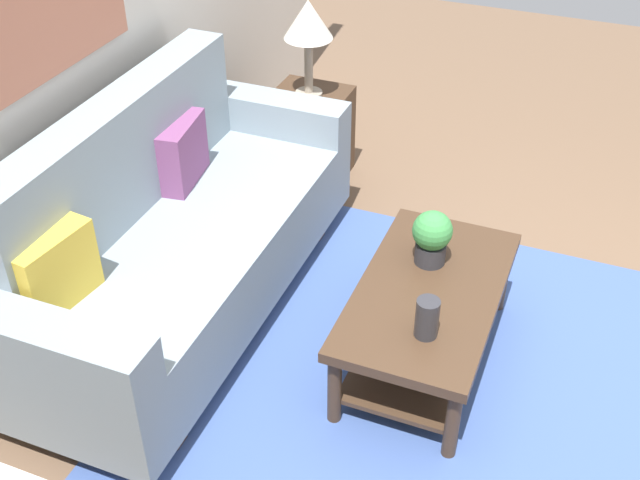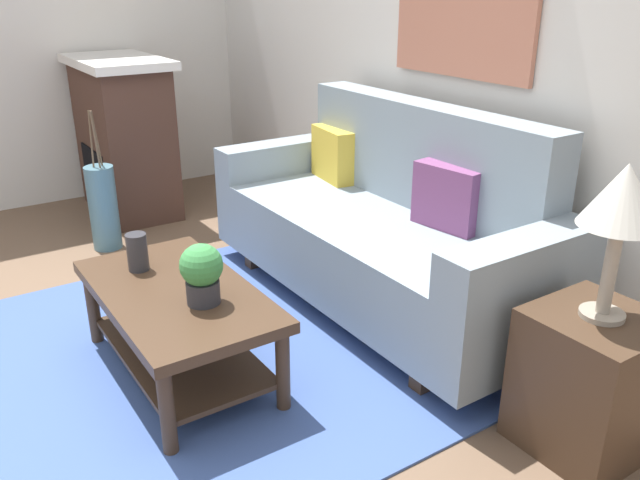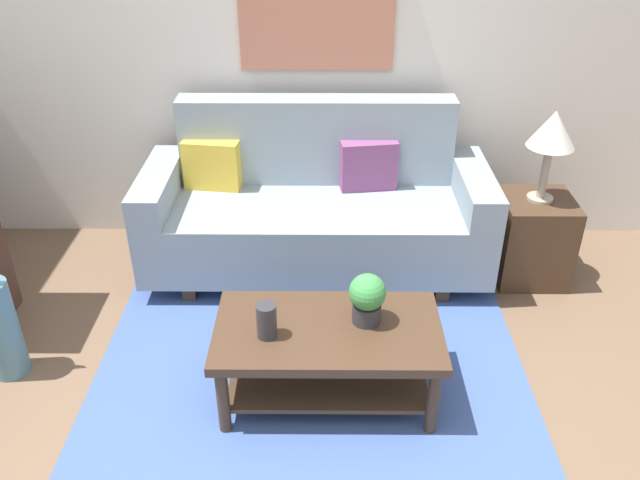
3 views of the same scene
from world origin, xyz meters
name	(u,v)px [view 3 (image 3 of 3)]	position (x,y,z in m)	size (l,w,h in m)	color
ground_plane	(308,462)	(0.00, 0.00, 0.00)	(9.62, 9.62, 0.00)	brown
wall_back	(314,43)	(0.00, 2.19, 1.35)	(5.62, 0.10, 2.70)	silver
area_rug	(310,384)	(0.00, 0.50, 0.01)	(2.29, 2.13, 0.01)	#3D5693
couch	(316,209)	(0.02, 1.65, 0.43)	(2.16, 0.84, 1.08)	gray
throw_pillow_mustard	(212,165)	(-0.65, 1.78, 0.68)	(0.36, 0.12, 0.32)	gold
throw_pillow_plum	(369,165)	(0.35, 1.78, 0.68)	(0.36, 0.12, 0.32)	#7A4270
coffee_table	(328,346)	(0.09, 0.44, 0.31)	(1.10, 0.60, 0.43)	#422D1E
tabletop_vase	(267,321)	(-0.20, 0.37, 0.52)	(0.10, 0.10, 0.18)	#2D2D33
potted_plant_tabletop	(367,297)	(0.28, 0.49, 0.57)	(0.18, 0.18, 0.26)	#2D2D33
side_table	(532,238)	(1.40, 1.54, 0.28)	(0.44, 0.44, 0.56)	#422D1E
table_lamp	(552,133)	(1.40, 1.54, 0.99)	(0.28, 0.28, 0.57)	gray
floor_vase	(0,329)	(-1.60, 0.60, 0.28)	(0.19, 0.19, 0.56)	slate
framed_painting	(317,5)	(0.02, 2.12, 1.60)	(0.97, 0.03, 0.79)	#B77056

